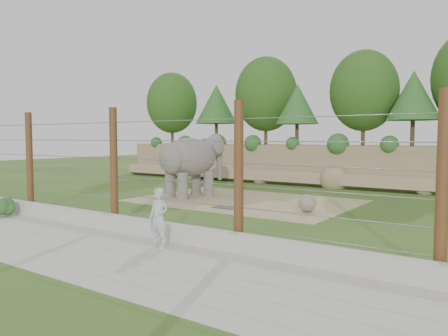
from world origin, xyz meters
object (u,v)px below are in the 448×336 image
Objects in this scene: stone_ball at (307,203)px; barrier_fence at (114,167)px; zookeeper at (159,218)px; elephant at (189,166)px.

stone_ball is 7.72m from barrier_fence.
stone_ball is 0.43× the size of zookeeper.
barrier_fence reaches higher than stone_ball.
barrier_fence is 12.41× the size of zookeeper.
barrier_fence is 3.74m from zookeeper.
zookeeper is at bearing -22.06° from barrier_fence.
elephant is 6.89m from stone_ball.
barrier_fence is (-4.26, -6.23, 1.63)m from stone_ball.
barrier_fence is at bearing 152.97° from zookeeper.
zookeeper is (5.78, -8.37, -0.73)m from elephant.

